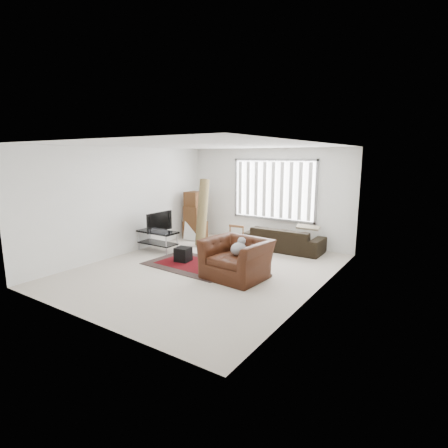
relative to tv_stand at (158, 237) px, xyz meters
The scene contains 11 objects.
room 2.41m from the tv_stand, ahead, with size 6.00×6.02×2.71m.
persian_rug 1.63m from the tv_stand, 14.99° to the right, with size 2.20×1.53×0.02m.
tv_stand is the anchor object (origin of this frame).
tv 0.41m from the tv_stand, ahead, with size 0.89×0.12×0.51m, color black.
subwoofer 1.24m from the tv_stand, 17.04° to the right, with size 0.33×0.33×0.33m, color black.
moving_boxes 1.74m from the tv_stand, 93.23° to the left, with size 0.60×0.55×1.43m.
white_flatpack 1.50m from the tv_stand, 90.14° to the left, with size 0.55×0.08×0.70m, color silver.
rolled_rug 1.45m from the tv_stand, 65.59° to the left, with size 0.28×0.28×1.85m, color brown.
sofa 3.34m from the tv_stand, 35.33° to the left, with size 2.09×0.91×0.80m, color black.
side_chair 2.07m from the tv_stand, 17.43° to the left, with size 0.47×0.47×0.79m.
armchair 2.87m from the tv_stand, 12.06° to the right, with size 1.33×1.18×0.93m.
Camera 1 is at (4.45, -5.98, 2.47)m, focal length 28.00 mm.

